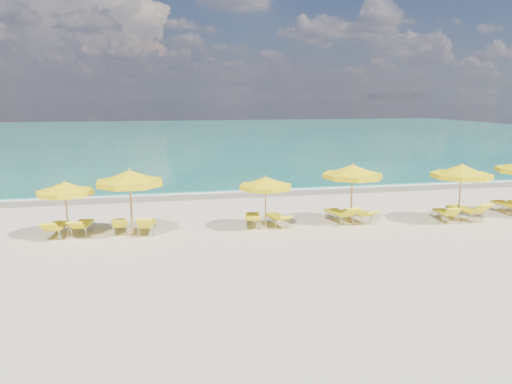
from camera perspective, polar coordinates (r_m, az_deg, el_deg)
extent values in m
plane|color=beige|center=(19.41, 0.92, -4.30)|extent=(120.00, 120.00, 0.00)
cube|color=#136F59|center=(66.59, -8.33, 6.38)|extent=(120.00, 80.00, 0.30)
cube|color=tan|center=(26.49, -2.63, -0.19)|extent=(120.00, 2.60, 0.01)
cube|color=white|center=(27.27, -2.90, 0.12)|extent=(120.00, 1.20, 0.03)
cube|color=white|center=(35.68, -14.73, 2.33)|extent=(14.00, 0.36, 0.05)
cube|color=white|center=(44.27, 4.15, 4.26)|extent=(18.00, 0.30, 0.05)
cylinder|color=tan|center=(19.47, -20.84, -1.93)|extent=(0.06, 0.06, 2.01)
cone|color=yellow|center=(19.31, -21.00, 0.51)|extent=(2.24, 2.24, 0.40)
cylinder|color=yellow|center=(19.34, -20.96, -0.07)|extent=(2.26, 2.26, 0.16)
sphere|color=tan|center=(19.28, -21.04, 1.11)|extent=(0.09, 0.09, 0.09)
cylinder|color=tan|center=(18.87, -14.10, -1.31)|extent=(0.07, 0.07, 2.41)
cone|color=yellow|center=(18.69, -14.24, 1.72)|extent=(3.20, 3.20, 0.48)
cylinder|color=yellow|center=(18.72, -14.21, 1.01)|extent=(3.23, 3.23, 0.19)
sphere|color=tan|center=(18.65, -14.28, 2.47)|extent=(0.11, 0.11, 0.11)
cylinder|color=tan|center=(19.31, 1.10, -1.30)|extent=(0.06, 0.06, 2.01)
cone|color=yellow|center=(19.15, 1.11, 1.17)|extent=(2.15, 2.15, 0.40)
cylinder|color=yellow|center=(19.19, 1.11, 0.59)|extent=(2.16, 2.16, 0.16)
sphere|color=tan|center=(19.12, 1.11, 1.78)|extent=(0.09, 0.09, 0.09)
cylinder|color=tan|center=(20.56, 10.88, -0.27)|extent=(0.07, 0.07, 2.36)
cone|color=yellow|center=(20.39, 10.98, 2.46)|extent=(2.85, 2.85, 0.47)
cylinder|color=yellow|center=(20.43, 10.96, 1.82)|extent=(2.88, 2.88, 0.19)
sphere|color=tan|center=(20.36, 11.00, 3.13)|extent=(0.10, 0.10, 0.10)
cylinder|color=tan|center=(21.96, 22.27, -0.20)|extent=(0.07, 0.07, 2.34)
cone|color=yellow|center=(21.80, 22.46, 2.34)|extent=(2.85, 2.85, 0.47)
cylinder|color=yellow|center=(21.84, 22.41, 1.75)|extent=(2.87, 2.87, 0.19)
sphere|color=tan|center=(21.77, 22.50, 2.96)|extent=(0.10, 0.10, 0.10)
cube|color=yellow|center=(19.93, -21.78, -3.60)|extent=(0.71, 1.32, 0.08)
cube|color=yellow|center=(19.08, -22.54, -3.73)|extent=(0.62, 0.59, 0.41)
cube|color=yellow|center=(19.93, -19.16, -3.45)|extent=(0.72, 1.30, 0.08)
cube|color=yellow|center=(19.10, -19.85, -3.60)|extent=(0.62, 0.60, 0.38)
cube|color=yellow|center=(19.72, -15.40, -3.44)|extent=(0.64, 1.22, 0.07)
cube|color=yellow|center=(18.89, -15.31, -3.52)|extent=(0.57, 0.53, 0.39)
cube|color=yellow|center=(19.34, -12.31, -3.52)|extent=(0.67, 1.28, 0.08)
cube|color=yellow|center=(18.50, -12.59, -3.53)|extent=(0.59, 0.52, 0.46)
cube|color=yellow|center=(20.00, -0.40, -2.80)|extent=(0.76, 1.30, 0.08)
cube|color=yellow|center=(19.13, -0.37, -3.05)|extent=(0.64, 0.65, 0.31)
cube|color=yellow|center=(20.05, 2.29, -2.80)|extent=(0.68, 1.24, 0.07)
cube|color=yellow|center=(19.27, 3.22, -3.02)|extent=(0.59, 0.60, 0.30)
cube|color=yellow|center=(20.80, 9.37, -2.33)|extent=(0.83, 1.41, 0.08)
cube|color=yellow|center=(20.02, 10.74, -2.29)|extent=(0.68, 0.63, 0.46)
cube|color=yellow|center=(21.10, 11.47, -2.27)|extent=(0.78, 1.33, 0.08)
cube|color=yellow|center=(20.36, 12.88, -2.43)|extent=(0.65, 0.66, 0.32)
cube|color=yellow|center=(22.17, 20.68, -2.17)|extent=(0.74, 1.28, 0.07)
cube|color=yellow|center=(21.40, 21.53, -2.15)|extent=(0.61, 0.56, 0.43)
cube|color=yellow|center=(22.71, 22.63, -1.82)|extent=(0.86, 1.54, 0.09)
cube|color=yellow|center=(21.98, 24.41, -1.75)|extent=(0.73, 0.67, 0.51)
cube|color=yellow|center=(24.63, 26.76, -1.24)|extent=(0.66, 1.43, 0.09)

